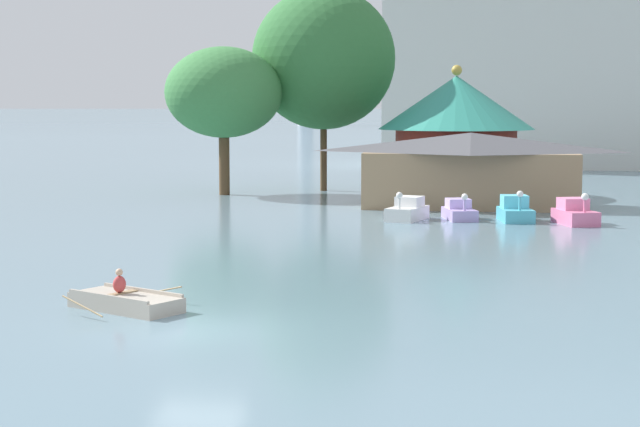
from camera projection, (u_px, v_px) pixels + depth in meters
The scene contains 11 objects.
ground_plane at pixel (198, 330), 28.81m from camera, with size 2000.00×2000.00×0.00m, color slate.
rowboat_with_rower at pixel (126, 301), 31.61m from camera, with size 3.82×3.65×1.22m.
pedal_boat_white at pixel (408, 211), 55.69m from camera, with size 2.24×3.17×1.57m.
pedal_boat_lavender at pixel (459, 211), 55.98m from camera, with size 2.02×3.03×1.48m.
pedal_boat_cyan at pixel (515, 211), 55.13m from camera, with size 1.94×2.95×1.70m.
pedal_boat_pink at pixel (575, 214), 53.80m from camera, with size 2.32×3.12×1.68m.
boathouse at pixel (470, 168), 62.63m from camera, with size 13.37×6.66×4.39m.
green_roof_pavilion at pixel (456, 128), 69.71m from camera, with size 10.26×10.26×8.61m.
shoreline_tree_tall_left at pixel (224, 93), 70.27m from camera, with size 7.81×7.81×9.85m.
shoreline_tree_mid at pixel (324, 59), 73.32m from camera, with size 9.93×9.93×14.07m.
background_building_block at pixel (557, 66), 101.85m from camera, with size 33.16×14.05×19.21m.
Camera 1 is at (7.39, -27.54, 6.17)m, focal length 59.50 mm.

